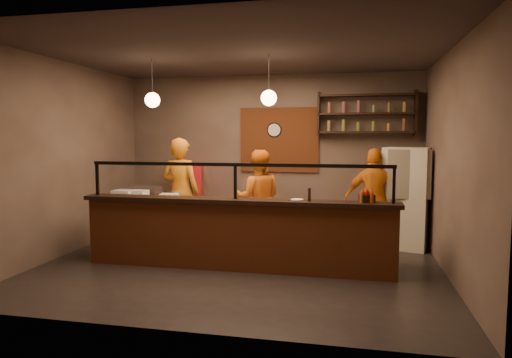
% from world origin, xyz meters
% --- Properties ---
extents(floor, '(6.00, 6.00, 0.00)m').
position_xyz_m(floor, '(0.00, 0.00, 0.00)').
color(floor, black).
rests_on(floor, ground).
extents(ceiling, '(6.00, 6.00, 0.00)m').
position_xyz_m(ceiling, '(0.00, 0.00, 3.20)').
color(ceiling, '#392F2C').
rests_on(ceiling, wall_back).
extents(wall_back, '(6.00, 0.00, 6.00)m').
position_xyz_m(wall_back, '(0.00, 2.50, 1.60)').
color(wall_back, '#6A5B4D').
rests_on(wall_back, floor).
extents(wall_left, '(0.00, 5.00, 5.00)m').
position_xyz_m(wall_left, '(-3.00, 0.00, 1.60)').
color(wall_left, '#6A5B4D').
rests_on(wall_left, floor).
extents(wall_right, '(0.00, 5.00, 5.00)m').
position_xyz_m(wall_right, '(3.00, 0.00, 1.60)').
color(wall_right, '#6A5B4D').
rests_on(wall_right, floor).
extents(wall_front, '(6.00, 0.00, 6.00)m').
position_xyz_m(wall_front, '(0.00, -2.50, 1.60)').
color(wall_front, '#6A5B4D').
rests_on(wall_front, floor).
extents(brick_patch, '(1.60, 0.04, 1.30)m').
position_xyz_m(brick_patch, '(0.20, 2.47, 1.90)').
color(brick_patch, brown).
rests_on(brick_patch, wall_back).
extents(service_counter, '(4.60, 0.25, 1.00)m').
position_xyz_m(service_counter, '(0.00, -0.30, 0.50)').
color(service_counter, brown).
rests_on(service_counter, floor).
extents(counter_ledge, '(4.70, 0.37, 0.06)m').
position_xyz_m(counter_ledge, '(0.00, -0.30, 1.03)').
color(counter_ledge, black).
rests_on(counter_ledge, service_counter).
extents(worktop_cabinet, '(4.60, 0.75, 0.85)m').
position_xyz_m(worktop_cabinet, '(0.00, 0.20, 0.42)').
color(worktop_cabinet, gray).
rests_on(worktop_cabinet, floor).
extents(worktop, '(4.60, 0.75, 0.05)m').
position_xyz_m(worktop, '(0.00, 0.20, 0.88)').
color(worktop, beige).
rests_on(worktop, worktop_cabinet).
extents(sneeze_guard, '(4.50, 0.05, 0.52)m').
position_xyz_m(sneeze_guard, '(0.00, -0.30, 1.37)').
color(sneeze_guard, white).
rests_on(sneeze_guard, counter_ledge).
extents(wall_shelving, '(1.84, 0.28, 0.85)m').
position_xyz_m(wall_shelving, '(1.90, 2.32, 2.40)').
color(wall_shelving, black).
rests_on(wall_shelving, wall_back).
extents(wall_clock, '(0.30, 0.04, 0.30)m').
position_xyz_m(wall_clock, '(0.10, 2.46, 2.10)').
color(wall_clock, black).
rests_on(wall_clock, wall_back).
extents(pendant_left, '(0.24, 0.24, 0.77)m').
position_xyz_m(pendant_left, '(-1.50, 0.20, 2.55)').
color(pendant_left, black).
rests_on(pendant_left, ceiling).
extents(pendant_right, '(0.24, 0.24, 0.77)m').
position_xyz_m(pendant_right, '(0.40, 0.20, 2.55)').
color(pendant_right, black).
rests_on(pendant_right, ceiling).
extents(cook_left, '(0.77, 0.56, 1.94)m').
position_xyz_m(cook_left, '(-1.35, 0.98, 0.97)').
color(cook_left, '#C87112').
rests_on(cook_left, floor).
extents(cook_mid, '(0.95, 0.80, 1.74)m').
position_xyz_m(cook_mid, '(0.03, 1.20, 0.87)').
color(cook_mid, orange).
rests_on(cook_mid, floor).
extents(cook_right, '(1.04, 0.46, 1.76)m').
position_xyz_m(cook_right, '(2.05, 1.40, 0.88)').
color(cook_right, orange).
rests_on(cook_right, floor).
extents(fridge, '(0.90, 0.86, 1.78)m').
position_xyz_m(fridge, '(2.60, 1.66, 0.89)').
color(fridge, beige).
rests_on(fridge, floor).
extents(red_cooler, '(0.71, 0.67, 1.39)m').
position_xyz_m(red_cooler, '(-1.65, 2.15, 0.69)').
color(red_cooler, red).
rests_on(red_cooler, floor).
extents(pizza_dough, '(0.63, 0.63, 0.01)m').
position_xyz_m(pizza_dough, '(0.80, 0.30, 0.91)').
color(pizza_dough, beige).
rests_on(pizza_dough, worktop).
extents(prep_tub_a, '(0.37, 0.31, 0.17)m').
position_xyz_m(prep_tub_a, '(-2.09, 0.29, 0.98)').
color(prep_tub_a, silver).
rests_on(prep_tub_a, worktop).
extents(prep_tub_b, '(0.34, 0.27, 0.17)m').
position_xyz_m(prep_tub_b, '(-1.88, 0.34, 0.98)').
color(prep_tub_b, silver).
rests_on(prep_tub_b, worktop).
extents(prep_tub_c, '(0.32, 0.28, 0.14)m').
position_xyz_m(prep_tub_c, '(-1.24, 0.18, 0.97)').
color(prep_tub_c, white).
rests_on(prep_tub_c, worktop).
extents(rolling_pin, '(0.34, 0.28, 0.06)m').
position_xyz_m(rolling_pin, '(-0.79, 0.25, 0.93)').
color(rolling_pin, gold).
rests_on(rolling_pin, worktop).
extents(condiment_caddy, '(0.23, 0.21, 0.11)m').
position_xyz_m(condiment_caddy, '(1.87, -0.26, 1.11)').
color(condiment_caddy, black).
rests_on(condiment_caddy, counter_ledge).
extents(pepper_mill, '(0.05, 0.05, 0.19)m').
position_xyz_m(pepper_mill, '(1.08, -0.33, 1.15)').
color(pepper_mill, black).
rests_on(pepper_mill, counter_ledge).
extents(small_plate, '(0.22, 0.22, 0.01)m').
position_xyz_m(small_plate, '(0.90, -0.24, 1.07)').
color(small_plate, silver).
rests_on(small_plate, counter_ledge).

